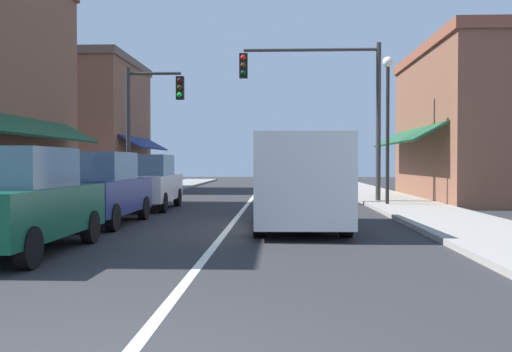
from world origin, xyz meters
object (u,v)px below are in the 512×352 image
parked_car_second_left (97,189)px  street_lamp_right_mid (388,107)px  traffic_signal_mast_arm (331,94)px  parked_car_third_left (146,182)px  parked_car_nearest_left (16,202)px  van_in_lane (298,179)px  traffic_signal_left_corner (147,114)px

parked_car_second_left → street_lamp_right_mid: 10.36m
parked_car_second_left → traffic_signal_mast_arm: size_ratio=0.70×
parked_car_third_left → traffic_signal_mast_arm: size_ratio=0.70×
parked_car_nearest_left → van_in_lane: size_ratio=0.78×
traffic_signal_left_corner → street_lamp_right_mid: 9.31m
parked_car_third_left → traffic_signal_left_corner: size_ratio=0.78×
parked_car_third_left → street_lamp_right_mid: size_ratio=0.81×
parked_car_second_left → traffic_signal_left_corner: 9.18m
street_lamp_right_mid → traffic_signal_left_corner: bearing=162.4°
street_lamp_right_mid → parked_car_third_left: bearing=-171.7°
van_in_lane → street_lamp_right_mid: size_ratio=1.03×
van_in_lane → traffic_signal_mast_arm: size_ratio=0.88×
traffic_signal_left_corner → van_in_lane: bearing=-58.7°
van_in_lane → traffic_signal_left_corner: size_ratio=0.99×
parked_car_second_left → parked_car_third_left: bearing=89.7°
van_in_lane → traffic_signal_mast_arm: 8.79m
parked_car_third_left → van_in_lane: size_ratio=0.79×
parked_car_third_left → traffic_signal_mast_arm: traffic_signal_mast_arm is taller
parked_car_nearest_left → van_in_lane: van_in_lane is taller
parked_car_nearest_left → parked_car_second_left: size_ratio=0.99×
parked_car_nearest_left → street_lamp_right_mid: street_lamp_right_mid is taller
parked_car_nearest_left → street_lamp_right_mid: size_ratio=0.80×
traffic_signal_mast_arm → traffic_signal_left_corner: bearing=170.9°
parked_car_second_left → parked_car_third_left: (0.10, 4.80, 0.00)m
parked_car_third_left → parked_car_second_left: bearing=-92.0°
parked_car_second_left → traffic_signal_mast_arm: 10.40m
parked_car_third_left → traffic_signal_left_corner: (-0.89, 3.98, 2.55)m
parked_car_second_left → street_lamp_right_mid: street_lamp_right_mid is taller
parked_car_nearest_left → street_lamp_right_mid: (7.99, 10.55, 2.52)m
traffic_signal_left_corner → street_lamp_right_mid: (8.87, -2.82, -0.03)m
parked_car_nearest_left → parked_car_third_left: size_ratio=0.99×
van_in_lane → street_lamp_right_mid: bearing=62.2°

